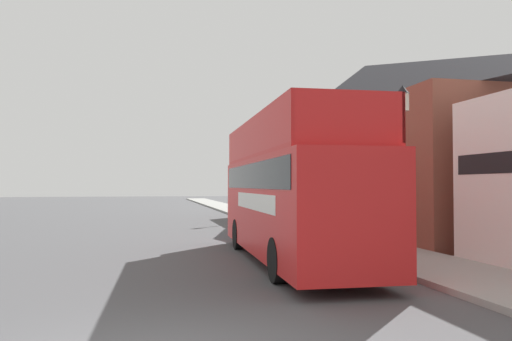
{
  "coord_description": "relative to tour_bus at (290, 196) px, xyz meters",
  "views": [
    {
      "loc": [
        -0.14,
        -6.2,
        2.23
      ],
      "look_at": [
        2.49,
        5.8,
        2.59
      ],
      "focal_mm": 35.0,
      "sensor_mm": 36.0,
      "label": 1
    }
  ],
  "objects": [
    {
      "name": "ground_plane",
      "position": [
        -3.94,
        13.19,
        -1.91
      ],
      "size": [
        144.0,
        144.0,
        0.0
      ],
      "primitive_type": "plane",
      "color": "#4C4C4F"
    },
    {
      "name": "lamp_post_second",
      "position": [
        2.35,
        6.77,
        1.51
      ],
      "size": [
        0.35,
        0.35,
        4.77
      ],
      "color": "black",
      "rests_on": "sidewalk"
    },
    {
      "name": "parked_car_ahead_of_bus",
      "position": [
        0.83,
        6.92,
        -1.26
      ],
      "size": [
        1.94,
        4.63,
        1.34
      ],
      "rotation": [
        0.0,
        0.0,
        -0.05
      ],
      "color": "navy",
      "rests_on": "ground_plane"
    },
    {
      "name": "brick_terrace_rear",
      "position": [
        7.73,
        11.61,
        2.53
      ],
      "size": [
        6.0,
        22.95,
        8.87
      ],
      "color": "brown",
      "rests_on": "ground_plane"
    },
    {
      "name": "lamp_post_third",
      "position": [
        2.51,
        15.86,
        1.63
      ],
      "size": [
        0.35,
        0.35,
        4.95
      ],
      "color": "black",
      "rests_on": "sidewalk"
    },
    {
      "name": "lamp_post_nearest",
      "position": [
        2.34,
        -2.33,
        1.45
      ],
      "size": [
        0.35,
        0.35,
        4.66
      ],
      "color": "black",
      "rests_on": "sidewalk"
    },
    {
      "name": "sidewalk",
      "position": [
        3.33,
        10.19,
        -1.84
      ],
      "size": [
        2.81,
        108.0,
        0.14
      ],
      "color": "#999993",
      "rests_on": "ground_plane"
    },
    {
      "name": "tour_bus",
      "position": [
        0.0,
        0.0,
        0.0
      ],
      "size": [
        2.72,
        10.16,
        4.13
      ],
      "rotation": [
        0.0,
        0.0,
        -0.03
      ],
      "color": "red",
      "rests_on": "ground_plane"
    }
  ]
}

